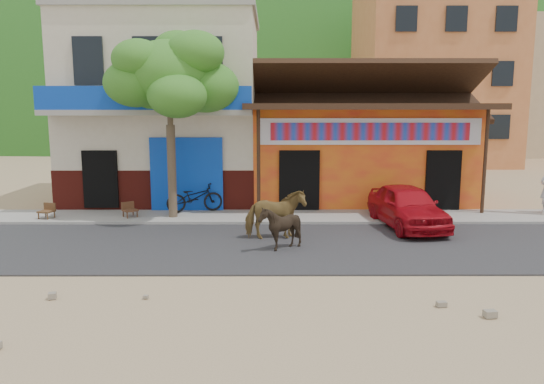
{
  "coord_description": "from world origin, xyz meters",
  "views": [
    {
      "loc": [
        -1.4,
        -11.25,
        3.75
      ],
      "look_at": [
        -1.36,
        3.0,
        1.4
      ],
      "focal_mm": 35.0,
      "sensor_mm": 36.0,
      "label": 1
    }
  ],
  "objects_px": {
    "scooter": "(195,197)",
    "cafe_chair_left": "(46,205)",
    "tree": "(170,125)",
    "cow_tan": "(275,214)",
    "red_car": "(407,206)",
    "cafe_chair_right": "(130,203)",
    "cow_dark": "(280,227)"
  },
  "relations": [
    {
      "from": "scooter",
      "to": "cafe_chair_left",
      "type": "xyz_separation_m",
      "value": [
        -4.65,
        -1.06,
        -0.05
      ]
    },
    {
      "from": "tree",
      "to": "cafe_chair_left",
      "type": "relative_size",
      "value": 6.6
    },
    {
      "from": "cow_tan",
      "to": "red_car",
      "type": "relative_size",
      "value": 0.43
    },
    {
      "from": "red_car",
      "to": "cafe_chair_right",
      "type": "xyz_separation_m",
      "value": [
        -8.78,
        1.13,
        -0.12
      ]
    },
    {
      "from": "cafe_chair_left",
      "to": "cafe_chair_right",
      "type": "distance_m",
      "value": 2.66
    },
    {
      "from": "cafe_chair_left",
      "to": "scooter",
      "type": "bearing_deg",
      "value": 28.58
    },
    {
      "from": "cafe_chair_left",
      "to": "cafe_chair_right",
      "type": "bearing_deg",
      "value": 20.33
    },
    {
      "from": "cow_tan",
      "to": "cow_dark",
      "type": "distance_m",
      "value": 1.13
    },
    {
      "from": "red_car",
      "to": "cow_dark",
      "type": "bearing_deg",
      "value": -154.44
    },
    {
      "from": "cow_tan",
      "to": "cafe_chair_right",
      "type": "bearing_deg",
      "value": 51.38
    },
    {
      "from": "scooter",
      "to": "red_car",
      "type": "bearing_deg",
      "value": -124.54
    },
    {
      "from": "cafe_chair_left",
      "to": "cafe_chair_right",
      "type": "height_order",
      "value": "cafe_chair_left"
    },
    {
      "from": "cow_dark",
      "to": "red_car",
      "type": "height_order",
      "value": "red_car"
    },
    {
      "from": "cow_dark",
      "to": "cafe_chair_left",
      "type": "height_order",
      "value": "cow_dark"
    },
    {
      "from": "tree",
      "to": "scooter",
      "type": "relative_size",
      "value": 3.12
    },
    {
      "from": "cow_tan",
      "to": "cafe_chair_right",
      "type": "xyz_separation_m",
      "value": [
        -4.73,
        2.56,
        -0.16
      ]
    },
    {
      "from": "tree",
      "to": "scooter",
      "type": "xyz_separation_m",
      "value": [
        0.6,
        0.81,
        -2.5
      ]
    },
    {
      "from": "tree",
      "to": "red_car",
      "type": "bearing_deg",
      "value": -9.07
    },
    {
      "from": "tree",
      "to": "cow_dark",
      "type": "relative_size",
      "value": 5.12
    },
    {
      "from": "red_car",
      "to": "cafe_chair_left",
      "type": "relative_size",
      "value": 4.23
    },
    {
      "from": "red_car",
      "to": "cafe_chair_left",
      "type": "xyz_separation_m",
      "value": [
        -11.43,
        0.92,
        -0.12
      ]
    },
    {
      "from": "cow_dark",
      "to": "red_car",
      "type": "bearing_deg",
      "value": 128.82
    },
    {
      "from": "scooter",
      "to": "cafe_chair_right",
      "type": "relative_size",
      "value": 2.13
    },
    {
      "from": "cow_tan",
      "to": "red_car",
      "type": "xyz_separation_m",
      "value": [
        4.05,
        1.43,
        -0.04
      ]
    },
    {
      "from": "tree",
      "to": "cafe_chair_left",
      "type": "height_order",
      "value": "tree"
    },
    {
      "from": "tree",
      "to": "cafe_chair_right",
      "type": "xyz_separation_m",
      "value": [
        -1.4,
        -0.04,
        -2.55
      ]
    },
    {
      "from": "tree",
      "to": "cafe_chair_right",
      "type": "bearing_deg",
      "value": -178.2
    },
    {
      "from": "cow_dark",
      "to": "cafe_chair_right",
      "type": "relative_size",
      "value": 1.3
    },
    {
      "from": "cow_dark",
      "to": "tree",
      "type": "bearing_deg",
      "value": -131.39
    },
    {
      "from": "red_car",
      "to": "cow_tan",
      "type": "bearing_deg",
      "value": -167.99
    },
    {
      "from": "cow_dark",
      "to": "cafe_chair_right",
      "type": "distance_m",
      "value": 6.09
    },
    {
      "from": "cow_tan",
      "to": "cafe_chair_right",
      "type": "distance_m",
      "value": 5.38
    }
  ]
}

